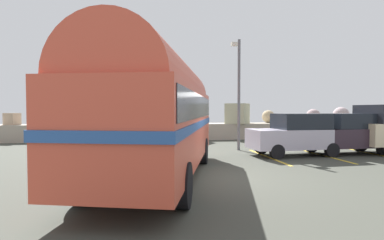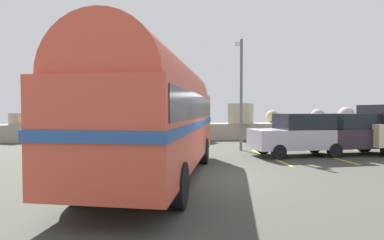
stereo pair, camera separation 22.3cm
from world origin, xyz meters
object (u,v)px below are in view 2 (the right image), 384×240
at_px(vintage_coach, 158,110).
at_px(lamp_post, 241,87).
at_px(parked_car_middle, 351,134).
at_px(parked_car_nearest, 299,134).

relative_size(vintage_coach, lamp_post, 1.60).
xyz_separation_m(vintage_coach, parked_car_middle, (8.78, 3.67, -1.08)).
xyz_separation_m(parked_car_middle, lamp_post, (-4.56, 2.10, 2.20)).
distance_m(vintage_coach, parked_car_middle, 9.58).
relative_size(parked_car_middle, lamp_post, 0.75).
height_order(parked_car_middle, lamp_post, lamp_post).
bearing_deg(vintage_coach, parked_car_middle, 38.06).
bearing_deg(parked_car_nearest, vintage_coach, 116.97).
xyz_separation_m(parked_car_nearest, lamp_post, (-2.01, 2.20, 2.20)).
bearing_deg(lamp_post, vintage_coach, -126.15).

